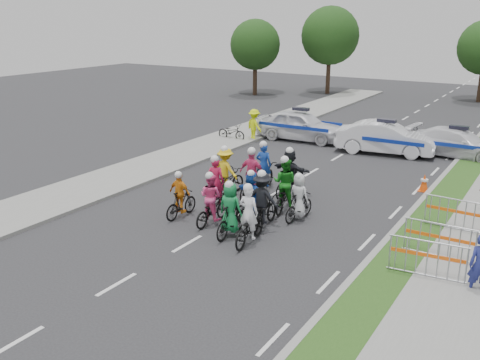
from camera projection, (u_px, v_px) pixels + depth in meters
The scene contains 28 objects.
ground at pixel (187, 244), 16.21m from camera, with size 90.00×90.00×0.00m, color #28282B.
curb_right at pixel (402, 223), 17.67m from camera, with size 0.20×60.00×0.12m, color gray.
grass_strip at pixel (424, 227), 17.32m from camera, with size 1.20×60.00×0.11m, color #224516.
sidewalk_left at pixel (138, 171), 23.52m from camera, with size 3.00×60.00×0.13m, color gray.
rider_0 at pixel (249, 224), 16.08m from camera, with size 0.84×1.95×1.93m.
rider_1 at pixel (231, 214), 16.59m from camera, with size 0.79×1.77×1.84m.
rider_2 at pixel (211, 204), 17.58m from camera, with size 0.76×1.78×1.81m.
rider_3 at pixel (181, 199), 18.15m from camera, with size 0.85×1.59×1.67m.
rider_4 at pixel (263, 205), 17.24m from camera, with size 1.13×1.98×1.98m.
rider_5 at pixel (252, 198), 18.04m from camera, with size 1.44×1.71×1.73m.
rider_6 at pixel (217, 191), 18.99m from camera, with size 1.06×2.04×1.98m.
rider_7 at pixel (299, 202), 17.89m from camera, with size 0.76×1.65×1.68m.
rider_8 at pixel (285, 190), 18.79m from camera, with size 0.99×2.05×2.01m.
rider_9 at pixel (253, 180), 19.82m from camera, with size 1.04×1.97×2.05m.
rider_10 at pixel (226, 176), 20.38m from camera, with size 1.18×2.01×1.97m.
rider_11 at pixel (290, 176), 20.15m from camera, with size 1.61×1.92×1.96m.
rider_12 at pixel (264, 174), 20.98m from camera, with size 1.03×2.06×2.01m.
police_car_0 at pixel (300, 125), 29.31m from camera, with size 1.94×4.81×1.64m, color silver.
police_car_1 at pixel (385, 138), 26.45m from camera, with size 1.67×4.79×1.58m, color silver.
police_car_2 at pixel (457, 143), 25.90m from camera, with size 1.92×4.73×1.37m, color silver.
marshal_hiviz at pixel (254, 125), 29.15m from camera, with size 1.12×0.64×1.74m, color #D9F20C.
barrier_0 at pixel (427, 261), 13.84m from camera, with size 2.00×0.50×1.12m, color #A5A8AD, non-canonical shape.
barrier_1 at pixel (439, 242), 14.96m from camera, with size 2.00×0.50×1.12m, color #A5A8AD, non-canonical shape.
barrier_2 at pixel (456, 216), 16.89m from camera, with size 2.00×0.50×1.12m, color #A5A8AD, non-canonical shape.
cone_0 at pixel (424, 183), 20.94m from camera, with size 0.40×0.40×0.70m.
parked_bike at pixel (231, 132), 29.41m from camera, with size 0.59×1.69×0.89m, color black.
tree_0 at pixel (255, 45), 44.72m from camera, with size 4.20×4.20×6.30m.
tree_3 at pixel (330, 36), 45.23m from camera, with size 4.90×4.90×7.35m.
Camera 1 is at (9.22, -11.80, 6.68)m, focal length 40.00 mm.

